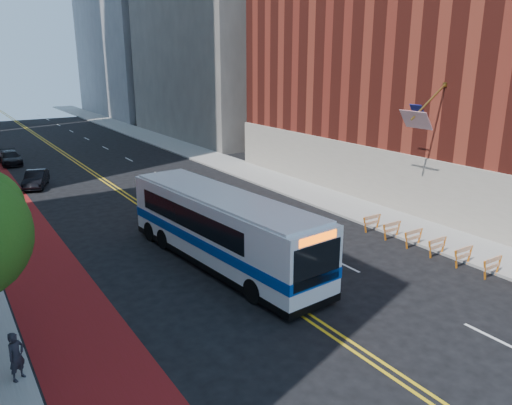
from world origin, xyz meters
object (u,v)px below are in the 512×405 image
object	(u,v)px
transit_bus	(221,227)
car_c	(10,158)
car_b	(36,179)
pedestrian	(16,356)

from	to	relation	value
transit_bus	car_c	bearing A→B (deg)	94.36
transit_bus	car_b	bearing A→B (deg)	97.88
car_b	pedestrian	world-z (taller)	pedestrian
car_c	pedestrian	xyz separation A→B (m)	(-4.75, -37.25, 0.33)
car_b	transit_bus	bearing A→B (deg)	-56.89
transit_bus	pedestrian	world-z (taller)	transit_bus
transit_bus	car_c	size ratio (longest dim) A/B	3.04
car_c	transit_bus	bearing A→B (deg)	-79.61
car_b	pedestrian	size ratio (longest dim) A/B	2.50
transit_bus	car_c	xyz separation A→B (m)	(-5.38, 32.28, -1.26)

